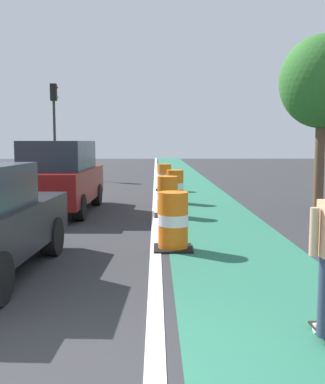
{
  "coord_description": "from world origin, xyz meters",
  "views": [
    {
      "loc": [
        0.91,
        -3.5,
        2.03
      ],
      "look_at": [
        1.03,
        4.92,
        1.1
      ],
      "focal_mm": 43.05,
      "sensor_mm": 36.0,
      "label": 1
    }
  ],
  "objects_px": {
    "traffic_barrel_far": "(164,178)",
    "traffic_light_corner": "(54,114)",
    "traffic_barrel_front": "(173,222)",
    "street_tree_sidewalk": "(322,83)",
    "parked_suv_second": "(60,176)",
    "traffic_barrel_mid": "(168,197)",
    "traffic_barrel_back": "(175,187)"
  },
  "relations": [
    {
      "from": "traffic_barrel_back",
      "to": "traffic_barrel_far",
      "type": "relative_size",
      "value": 1.0
    },
    {
      "from": "traffic_barrel_far",
      "to": "street_tree_sidewalk",
      "type": "height_order",
      "value": "street_tree_sidewalk"
    },
    {
      "from": "street_tree_sidewalk",
      "to": "traffic_barrel_back",
      "type": "bearing_deg",
      "value": 154.54
    },
    {
      "from": "traffic_barrel_front",
      "to": "parked_suv_second",
      "type": "bearing_deg",
      "value": 123.52
    },
    {
      "from": "traffic_barrel_front",
      "to": "street_tree_sidewalk",
      "type": "relative_size",
      "value": 0.22
    },
    {
      "from": "parked_suv_second",
      "to": "traffic_barrel_far",
      "type": "xyz_separation_m",
      "value": [
        3.1,
        5.84,
        -0.5
      ]
    },
    {
      "from": "traffic_barrel_far",
      "to": "street_tree_sidewalk",
      "type": "relative_size",
      "value": 0.22
    },
    {
      "from": "traffic_barrel_front",
      "to": "street_tree_sidewalk",
      "type": "height_order",
      "value": "street_tree_sidewalk"
    },
    {
      "from": "traffic_barrel_back",
      "to": "traffic_barrel_front",
      "type": "bearing_deg",
      "value": -92.64
    },
    {
      "from": "parked_suv_second",
      "to": "traffic_barrel_far",
      "type": "relative_size",
      "value": 4.26
    },
    {
      "from": "parked_suv_second",
      "to": "street_tree_sidewalk",
      "type": "relative_size",
      "value": 0.93
    },
    {
      "from": "parked_suv_second",
      "to": "traffic_barrel_mid",
      "type": "relative_size",
      "value": 4.26
    },
    {
      "from": "parked_suv_second",
      "to": "traffic_barrel_front",
      "type": "relative_size",
      "value": 4.26
    },
    {
      "from": "traffic_barrel_far",
      "to": "street_tree_sidewalk",
      "type": "distance_m",
      "value": 7.94
    },
    {
      "from": "traffic_barrel_mid",
      "to": "traffic_barrel_far",
      "type": "bearing_deg",
      "value": 89.7
    },
    {
      "from": "traffic_light_corner",
      "to": "traffic_barrel_back",
      "type": "bearing_deg",
      "value": -58.96
    },
    {
      "from": "traffic_barrel_far",
      "to": "traffic_light_corner",
      "type": "distance_m",
      "value": 9.06
    },
    {
      "from": "traffic_barrel_mid",
      "to": "traffic_barrel_back",
      "type": "bearing_deg",
      "value": 83.44
    },
    {
      "from": "parked_suv_second",
      "to": "street_tree_sidewalk",
      "type": "bearing_deg",
      "value": -0.19
    },
    {
      "from": "traffic_barrel_back",
      "to": "street_tree_sidewalk",
      "type": "height_order",
      "value": "street_tree_sidewalk"
    },
    {
      "from": "traffic_barrel_back",
      "to": "traffic_light_corner",
      "type": "distance_m",
      "value": 12.24
    },
    {
      "from": "parked_suv_second",
      "to": "traffic_barrel_mid",
      "type": "distance_m",
      "value": 3.2
    },
    {
      "from": "traffic_barrel_back",
      "to": "street_tree_sidewalk",
      "type": "xyz_separation_m",
      "value": [
        4.07,
        -1.94,
        3.14
      ]
    },
    {
      "from": "traffic_barrel_front",
      "to": "street_tree_sidewalk",
      "type": "xyz_separation_m",
      "value": [
        4.37,
        4.62,
        3.14
      ]
    },
    {
      "from": "traffic_light_corner",
      "to": "street_tree_sidewalk",
      "type": "distance_m",
      "value": 15.83
    },
    {
      "from": "street_tree_sidewalk",
      "to": "parked_suv_second",
      "type": "bearing_deg",
      "value": 179.81
    },
    {
      "from": "traffic_barrel_back",
      "to": "traffic_barrel_mid",
      "type": "bearing_deg",
      "value": -96.56
    },
    {
      "from": "traffic_barrel_back",
      "to": "street_tree_sidewalk",
      "type": "relative_size",
      "value": 0.22
    },
    {
      "from": "traffic_barrel_mid",
      "to": "street_tree_sidewalk",
      "type": "bearing_deg",
      "value": 9.61
    },
    {
      "from": "traffic_barrel_front",
      "to": "traffic_barrel_far",
      "type": "distance_m",
      "value": 10.48
    },
    {
      "from": "parked_suv_second",
      "to": "traffic_barrel_front",
      "type": "xyz_separation_m",
      "value": [
        3.07,
        -4.64,
        -0.5
      ]
    },
    {
      "from": "parked_suv_second",
      "to": "street_tree_sidewalk",
      "type": "distance_m",
      "value": 7.89
    }
  ]
}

